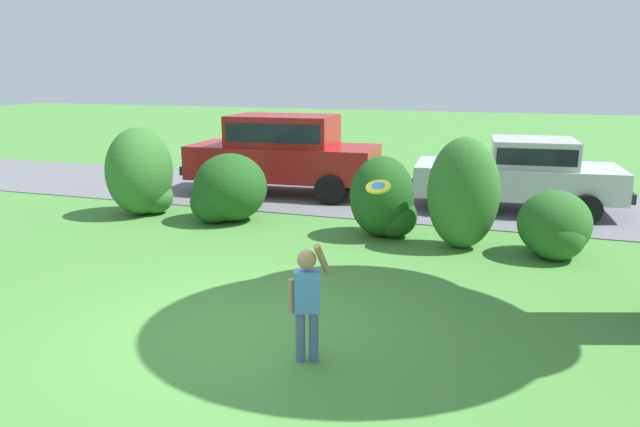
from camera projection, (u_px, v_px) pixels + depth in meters
name	position (u px, v px, depth m)	size (l,w,h in m)	color
ground_plane	(229.00, 333.00, 7.08)	(80.00, 80.00, 0.00)	#478438
driveway_strip	(386.00, 199.00, 14.44)	(28.00, 4.40, 0.02)	slate
shrub_near_tree	(141.00, 174.00, 12.76)	(1.31, 1.50, 1.83)	#33702B
shrub_centre_left	(227.00, 190.00, 12.21)	(1.47, 1.47, 1.36)	#1E511C
shrub_centre	(384.00, 200.00, 11.11)	(1.24, 1.25, 1.47)	#1E511C
shrub_centre_right	(463.00, 193.00, 10.29)	(1.21, 0.99, 1.90)	#33702B
shrub_far_end	(555.00, 227.00, 9.86)	(1.16, 1.27, 1.09)	#286023
parked_sedan	(521.00, 172.00, 13.06)	(4.54, 2.37, 1.56)	silver
parked_suv	(283.00, 150.00, 14.81)	(4.81, 2.33, 1.92)	maroon
child_thrower	(307.00, 296.00, 6.26)	(0.39, 0.37, 1.29)	#4C608C
frisbee	(378.00, 187.00, 6.82)	(0.28, 0.27, 0.13)	yellow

